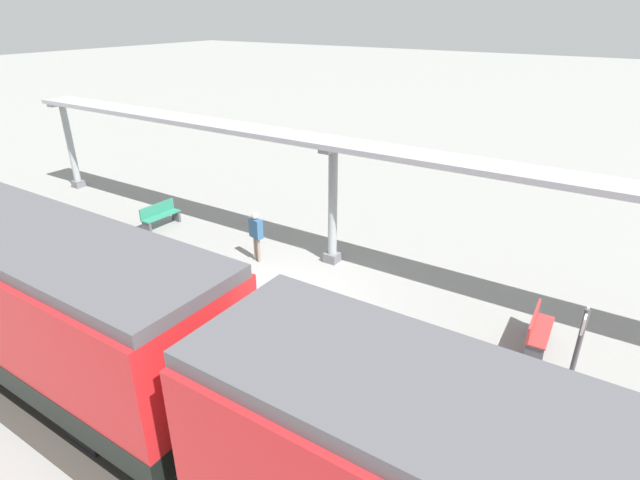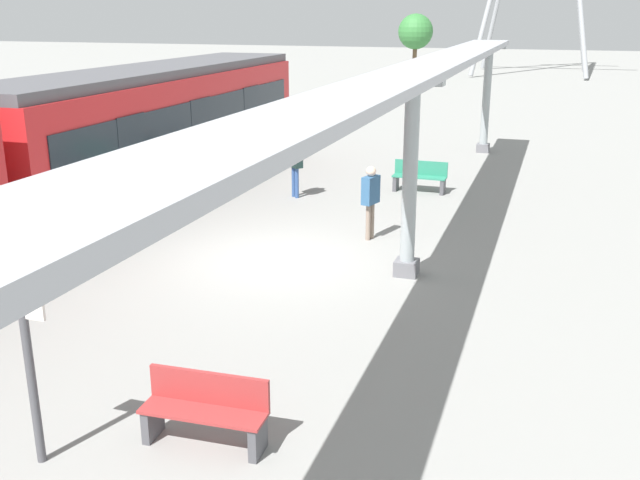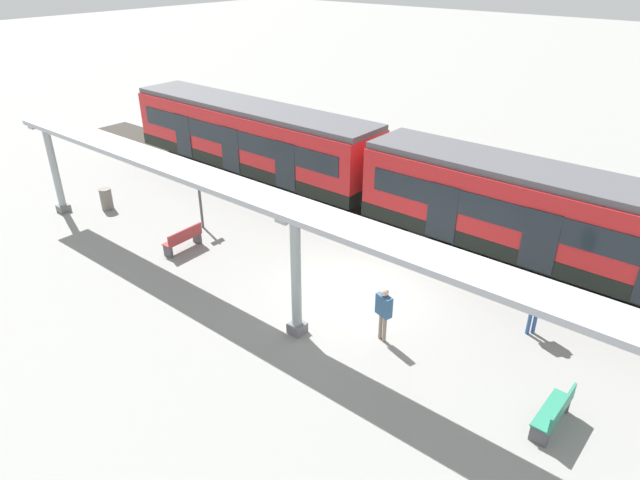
# 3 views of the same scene
# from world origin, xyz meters

# --- Properties ---
(ground_plane) EXTENTS (176.00, 176.00, 0.00)m
(ground_plane) POSITION_xyz_m (0.00, 0.00, 0.00)
(ground_plane) COLOR gray
(tactile_edge_strip) EXTENTS (0.42, 33.82, 0.01)m
(tactile_edge_strip) POSITION_xyz_m (-3.11, 0.00, 0.00)
(tactile_edge_strip) COLOR gold
(tactile_edge_strip) RESTS_ON ground
(trackbed) EXTENTS (3.20, 45.82, 0.01)m
(trackbed) POSITION_xyz_m (-4.92, 0.00, 0.00)
(trackbed) COLOR #38332D
(trackbed) RESTS_ON ground
(train_far_carriage) EXTENTS (2.65, 13.35, 3.48)m
(train_far_carriage) POSITION_xyz_m (-4.91, 4.15, 1.83)
(train_far_carriage) COLOR red
(train_far_carriage) RESTS_ON ground
(canopy_pillar_second) EXTENTS (1.10, 0.44, 3.74)m
(canopy_pillar_second) POSITION_xyz_m (2.87, -0.06, 1.90)
(canopy_pillar_second) COLOR slate
(canopy_pillar_second) RESTS_ON ground
(canopy_pillar_third) EXTENTS (1.10, 0.44, 3.74)m
(canopy_pillar_third) POSITION_xyz_m (2.87, 13.40, 1.90)
(canopy_pillar_third) COLOR slate
(canopy_pillar_third) RESTS_ON ground
(canopy_beam) EXTENTS (1.20, 27.16, 0.16)m
(canopy_beam) POSITION_xyz_m (2.87, 0.22, 3.82)
(canopy_beam) COLOR #A8AAB2
(canopy_beam) RESTS_ON canopy_pillar_nearest
(bench_near_end) EXTENTS (1.52, 0.50, 0.86)m
(bench_near_end) POSITION_xyz_m (1.80, -6.44, 0.44)
(bench_near_end) COLOR #9F3131
(bench_near_end) RESTS_ON ground
(bench_mid_platform) EXTENTS (1.51, 0.47, 0.86)m
(bench_mid_platform) POSITION_xyz_m (1.82, 6.74, 0.44)
(bench_mid_platform) COLOR #2C8165
(bench_mid_platform) RESTS_ON ground
(platform_info_sign) EXTENTS (0.56, 0.10, 2.20)m
(platform_info_sign) POSITION_xyz_m (0.17, -7.37, 1.33)
(platform_info_sign) COLOR #4C4C51
(platform_info_sign) RESTS_ON ground
(passenger_waiting_near_edge) EXTENTS (0.52, 0.48, 1.70)m
(passenger_waiting_near_edge) POSITION_xyz_m (-1.29, 5.04, 1.06)
(passenger_waiting_near_edge) COLOR #304F88
(passenger_waiting_near_edge) RESTS_ON ground
(passenger_by_the_benches) EXTENTS (0.34, 0.52, 1.66)m
(passenger_by_the_benches) POSITION_xyz_m (1.61, 1.97, 1.04)
(passenger_by_the_benches) COLOR gray
(passenger_by_the_benches) RESTS_ON ground
(tree_left_background) EXTENTS (2.56, 2.56, 4.66)m
(tree_left_background) POSITION_xyz_m (-5.32, 41.92, 3.35)
(tree_left_background) COLOR brown
(tree_left_background) RESTS_ON ground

